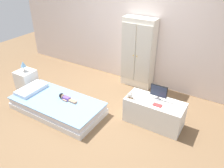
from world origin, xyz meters
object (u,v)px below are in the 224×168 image
object	(u,v)px
nightstand	(26,80)
tv_monitor	(159,91)
bed	(57,106)
doll	(65,97)
wardrobe	(138,53)
tv_stand	(154,112)
rocking_horse_toy	(131,95)
book_red	(157,105)
table_lamp	(23,65)

from	to	relation	value
nightstand	tv_monitor	world-z (taller)	tv_monitor
bed	tv_monitor	xyz separation A→B (m)	(1.67, 0.67, 0.49)
tv_monitor	bed	bearing A→B (deg)	-158.16
doll	tv_monitor	bearing A→B (deg)	19.72
nightstand	wardrobe	xyz separation A→B (m)	(1.96, 1.39, 0.54)
doll	tv_stand	xyz separation A→B (m)	(1.55, 0.49, -0.05)
nightstand	rocking_horse_toy	distance (m)	2.43
rocking_horse_toy	book_red	xyz separation A→B (m)	(0.46, 0.03, -0.06)
tv_monitor	book_red	world-z (taller)	tv_monitor
doll	tv_stand	world-z (taller)	tv_stand
nightstand	book_red	bearing A→B (deg)	4.48
nightstand	tv_monitor	size ratio (longest dim) A/B	1.47
doll	tv_stand	distance (m)	1.63
book_red	tv_stand	bearing A→B (deg)	126.38
table_lamp	tv_monitor	xyz separation A→B (m)	(2.81, 0.40, 0.03)
nightstand	rocking_horse_toy	world-z (taller)	rocking_horse_toy
doll	book_red	distance (m)	1.68
tv_monitor	tv_stand	bearing A→B (deg)	-101.21
tv_stand	rocking_horse_toy	world-z (taller)	rocking_horse_toy
wardrobe	tv_monitor	bearing A→B (deg)	-49.53
bed	tv_stand	size ratio (longest dim) A/B	1.76
nightstand	tv_stand	bearing A→B (deg)	6.61
tv_monitor	rocking_horse_toy	xyz separation A→B (m)	(-0.41, -0.21, -0.09)
rocking_horse_toy	doll	bearing A→B (deg)	-163.10
doll	table_lamp	size ratio (longest dim) A/B	1.76
nightstand	tv_stand	xyz separation A→B (m)	(2.79, 0.32, 0.02)
wardrobe	nightstand	bearing A→B (deg)	-144.56
doll	rocking_horse_toy	distance (m)	1.24
bed	wardrobe	world-z (taller)	wardrobe
nightstand	book_red	xyz separation A→B (m)	(2.87, 0.22, 0.25)
bed	book_red	bearing A→B (deg)	15.99
table_lamp	tv_stand	xyz separation A→B (m)	(2.79, 0.32, -0.34)
tv_monitor	nightstand	bearing A→B (deg)	-171.92
nightstand	wardrobe	distance (m)	2.46
doll	bed	bearing A→B (deg)	-133.48
doll	rocking_horse_toy	size ratio (longest dim) A/B	2.97
table_lamp	wardrobe	size ratio (longest dim) A/B	0.15
doll	nightstand	size ratio (longest dim) A/B	0.94
tv_monitor	book_red	xyz separation A→B (m)	(0.06, -0.17, -0.14)
tv_stand	book_red	size ratio (longest dim) A/B	6.88
doll	book_red	bearing A→B (deg)	13.42
wardrobe	tv_monitor	size ratio (longest dim) A/B	5.27
bed	tv_monitor	world-z (taller)	tv_monitor
tv_stand	rocking_horse_toy	size ratio (longest dim) A/B	7.40
book_red	nightstand	bearing A→B (deg)	-175.52
bed	book_red	size ratio (longest dim) A/B	12.11
doll	rocking_horse_toy	xyz separation A→B (m)	(1.16, 0.35, 0.25)
bed	doll	distance (m)	0.21
doll	nightstand	xyz separation A→B (m)	(-1.24, 0.16, -0.06)
wardrobe	tv_stand	size ratio (longest dim) A/B	1.53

